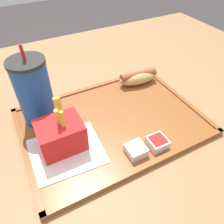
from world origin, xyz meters
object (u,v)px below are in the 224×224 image
at_px(soda_cup, 34,92).
at_px(sauce_cup_mayo, 136,150).
at_px(hot_dog_far, 138,77).
at_px(sauce_cup_ketchup, 157,142).
at_px(fries_carton, 61,135).

relative_size(soda_cup, sauce_cup_mayo, 4.85).
xyz_separation_m(hot_dog_far, sauce_cup_ketchup, (-0.10, -0.23, -0.01)).
xyz_separation_m(hot_dog_far, sauce_cup_mayo, (-0.15, -0.23, -0.01)).
relative_size(soda_cup, fries_carton, 1.65).
height_order(sauce_cup_mayo, sauce_cup_ketchup, same).
distance_m(soda_cup, sauce_cup_ketchup, 0.31).
relative_size(fries_carton, sauce_cup_ketchup, 2.94).
bearing_deg(sauce_cup_mayo, sauce_cup_ketchup, -5.10).
bearing_deg(fries_carton, hot_dog_far, 24.89).
relative_size(hot_dog_far, fries_carton, 1.04).
bearing_deg(sauce_cup_ketchup, hot_dog_far, 67.66).
height_order(soda_cup, sauce_cup_ketchup, soda_cup).
relative_size(soda_cup, hot_dog_far, 1.59).
distance_m(hot_dog_far, fries_carton, 0.32).
height_order(soda_cup, hot_dog_far, soda_cup).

